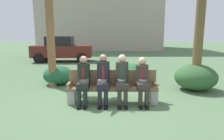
# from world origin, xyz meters

# --- Properties ---
(ground_plane) EXTENTS (80.00, 80.00, 0.00)m
(ground_plane) POSITION_xyz_m (0.00, 0.00, 0.00)
(ground_plane) COLOR #506F4A
(park_bench) EXTENTS (2.44, 0.44, 0.90)m
(park_bench) POSITION_xyz_m (0.19, -0.03, 0.44)
(park_bench) COLOR brown
(park_bench) RESTS_ON ground
(seated_man_leftmost) EXTENTS (0.34, 0.72, 1.31)m
(seated_man_leftmost) POSITION_xyz_m (-0.59, -0.17, 0.73)
(seated_man_leftmost) COLOR #1E2823
(seated_man_leftmost) RESTS_ON ground
(seated_man_centerleft) EXTENTS (0.34, 0.72, 1.35)m
(seated_man_centerleft) POSITION_xyz_m (-0.06, -0.16, 0.75)
(seated_man_centerleft) COLOR #23232D
(seated_man_centerleft) RESTS_ON ground
(seated_man_centerright) EXTENTS (0.34, 0.72, 1.34)m
(seated_man_centerright) POSITION_xyz_m (0.44, -0.16, 0.74)
(seated_man_centerright) COLOR #38332D
(seated_man_centerright) RESTS_ON ground
(seated_man_rightmost) EXTENTS (0.34, 0.72, 1.27)m
(seated_man_rightmost) POSITION_xyz_m (0.99, -0.17, 0.71)
(seated_man_rightmost) COLOR #38332D
(seated_man_rightmost) RESTS_ON ground
(shrub_near_bench) EXTENTS (1.24, 1.14, 0.78)m
(shrub_near_bench) POSITION_xyz_m (0.81, 2.17, 0.39)
(shrub_near_bench) COLOR #266D37
(shrub_near_bench) RESTS_ON ground
(shrub_mid_lawn) EXTENTS (1.12, 1.02, 0.70)m
(shrub_mid_lawn) POSITION_xyz_m (-1.83, 1.94, 0.35)
(shrub_mid_lawn) COLOR #1F5635
(shrub_mid_lawn) RESTS_ON ground
(shrub_far_lawn) EXTENTS (1.41, 1.29, 0.88)m
(shrub_far_lawn) POSITION_xyz_m (3.00, 1.19, 0.44)
(shrub_far_lawn) COLOR #315A2F
(shrub_far_lawn) RESTS_ON ground
(parked_car_near) EXTENTS (3.94, 1.80, 1.68)m
(parked_car_near) POSITION_xyz_m (-3.18, 8.01, 0.84)
(parked_car_near) COLOR #591E19
(parked_car_near) RESTS_ON ground
(building_backdrop) EXTENTS (14.11, 8.77, 11.24)m
(building_backdrop) POSITION_xyz_m (-1.13, 19.86, 5.64)
(building_backdrop) COLOR #B3A496
(building_backdrop) RESTS_ON ground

